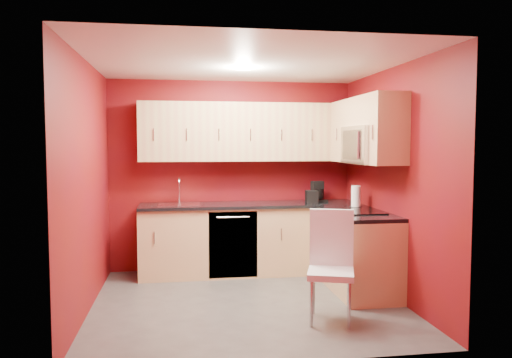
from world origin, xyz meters
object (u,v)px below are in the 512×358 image
object	(u,v)px
sink	(179,202)
coffee_maker	(319,191)
microwave	(368,145)
dining_chair	(331,267)
napkin_holder	(312,197)
paper_towel	(356,197)

from	to	relation	value
sink	coffee_maker	size ratio (longest dim) A/B	1.95
coffee_maker	microwave	bearing A→B (deg)	-90.89
microwave	sink	size ratio (longest dim) A/B	1.46
dining_chair	napkin_holder	bearing A→B (deg)	99.08
napkin_holder	dining_chair	distance (m)	1.89
sink	dining_chair	size ratio (longest dim) A/B	0.50
microwave	paper_towel	world-z (taller)	microwave
microwave	dining_chair	distance (m)	1.60
sink	dining_chair	bearing A→B (deg)	-53.30
coffee_maker	dining_chair	bearing A→B (deg)	-117.56
microwave	sink	xyz separation A→B (m)	(-2.09, 1.00, -0.72)
coffee_maker	dining_chair	xyz separation A→B (m)	(-0.43, -1.92, -0.52)
microwave	paper_towel	xyz separation A→B (m)	(0.01, 0.39, -0.62)
paper_towel	napkin_holder	bearing A→B (deg)	127.15
microwave	coffee_maker	bearing A→B (deg)	103.93
sink	paper_towel	world-z (taller)	sink
sink	napkin_holder	size ratio (longest dim) A/B	3.28
napkin_holder	coffee_maker	bearing A→B (deg)	41.01
microwave	napkin_holder	size ratio (longest dim) A/B	4.79
microwave	dining_chair	bearing A→B (deg)	-128.42
sink	napkin_holder	bearing A→B (deg)	-2.55
napkin_holder	paper_towel	bearing A→B (deg)	-52.85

